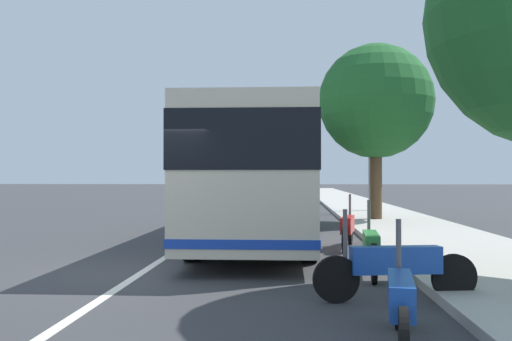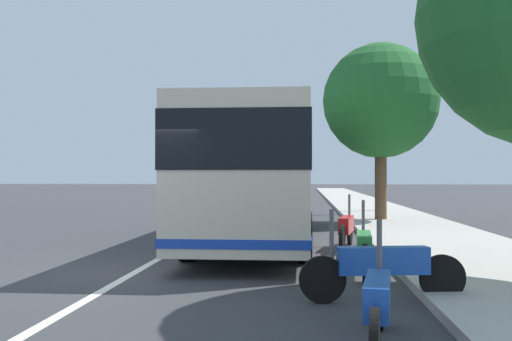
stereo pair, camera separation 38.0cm
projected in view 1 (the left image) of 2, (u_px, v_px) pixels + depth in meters
name	position (u px, v px, depth m)	size (l,w,h in m)	color
ground_plane	(143.00, 272.00, 10.09)	(220.00, 220.00, 0.00)	#38383A
sidewalk_curb	(398.00, 223.00, 19.68)	(110.00, 3.60, 0.14)	#B2ADA3
lane_divider_line	(216.00, 224.00, 20.07)	(110.00, 0.16, 0.01)	silver
coach_bus	(260.00, 171.00, 15.03)	(11.69, 2.66, 3.18)	beige
motorcycle_by_tree	(401.00, 302.00, 5.63)	(2.09, 0.42, 1.24)	black
motorcycle_nearest_curb	(395.00, 266.00, 7.71)	(0.45, 2.29, 1.27)	black
motorcycle_mid_row	(371.00, 247.00, 9.82)	(2.33, 0.35, 1.28)	black
motorcycle_far_end	(348.00, 228.00, 13.40)	(2.24, 0.49, 1.27)	black
car_side_street	(241.00, 187.00, 53.17)	(4.69, 2.01, 1.54)	red
car_oncoming	(282.00, 189.00, 42.35)	(4.39, 1.89, 1.53)	gold
car_ahead_same_lane	(223.00, 194.00, 34.54)	(4.71, 1.85, 1.35)	black
car_behind_bus	(234.00, 188.00, 45.44)	(4.20, 1.99, 1.53)	silver
roadside_tree_mid_block	(376.00, 102.00, 20.92)	(4.25, 4.25, 6.64)	brown
utility_pole	(371.00, 129.00, 26.14)	(0.26, 0.26, 7.85)	slate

